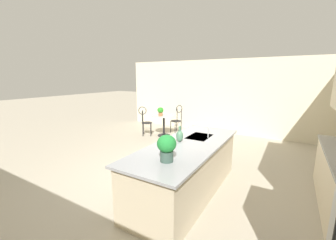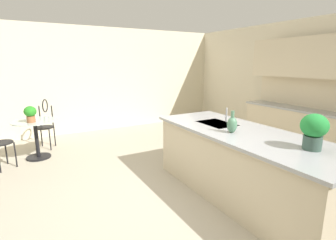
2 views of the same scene
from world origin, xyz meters
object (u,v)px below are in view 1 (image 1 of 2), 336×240
(chair_by_island, at_px, (145,120))
(potted_plant_counter_far, at_px, (167,146))
(vase_on_counter, at_px, (180,136))
(potted_plant_on_table, at_px, (160,111))
(chair_near_window, at_px, (177,118))
(bistro_table, at_px, (164,124))

(chair_by_island, xyz_separation_m, potted_plant_counter_far, (3.56, 3.03, 0.56))
(vase_on_counter, bearing_deg, potted_plant_on_table, -141.84)
(chair_near_window, distance_m, potted_plant_counter_far, 5.00)
(chair_by_island, distance_m, potted_plant_counter_far, 4.71)
(bistro_table, xyz_separation_m, vase_on_counter, (2.94, 2.16, 0.58))
(chair_by_island, relative_size, potted_plant_on_table, 3.50)
(bistro_table, height_order, potted_plant_counter_far, potted_plant_counter_far)
(bistro_table, distance_m, vase_on_counter, 3.69)
(chair_near_window, relative_size, vase_on_counter, 3.62)
(chair_by_island, height_order, potted_plant_on_table, chair_by_island)
(potted_plant_on_table, relative_size, vase_on_counter, 1.03)
(potted_plant_on_table, bearing_deg, vase_on_counter, 38.16)
(chair_near_window, distance_m, vase_on_counter, 4.08)
(bistro_table, height_order, vase_on_counter, vase_on_counter)
(chair_near_window, xyz_separation_m, potted_plant_on_table, (0.74, -0.27, 0.34))
(bistro_table, bearing_deg, chair_near_window, 160.88)
(potted_plant_counter_far, bearing_deg, vase_on_counter, -163.53)
(chair_near_window, relative_size, potted_plant_on_table, 3.50)
(potted_plant_counter_far, distance_m, vase_on_counter, 0.94)
(potted_plant_on_table, xyz_separation_m, vase_on_counter, (2.82, 2.21, 0.12))
(chair_near_window, bearing_deg, potted_plant_counter_far, 26.41)
(chair_near_window, height_order, potted_plant_counter_far, potted_plant_counter_far)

